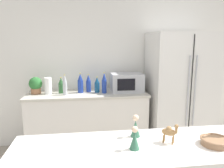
# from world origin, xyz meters

# --- Properties ---
(wall_back) EXTENTS (8.00, 0.06, 2.55)m
(wall_back) POSITION_xyz_m (0.00, 2.73, 1.27)
(wall_back) COLOR white
(wall_back) RESTS_ON ground_plane
(back_counter) EXTENTS (1.78, 0.63, 0.92)m
(back_counter) POSITION_xyz_m (-0.43, 2.40, 0.46)
(back_counter) COLOR silver
(back_counter) RESTS_ON ground_plane
(refrigerator) EXTENTS (0.95, 0.75, 1.81)m
(refrigerator) POSITION_xyz_m (1.00, 2.32, 0.90)
(refrigerator) COLOR silver
(refrigerator) RESTS_ON ground_plane
(potted_plant) EXTENTS (0.19, 0.19, 0.25)m
(potted_plant) POSITION_xyz_m (-1.18, 2.44, 1.05)
(potted_plant) COLOR #9E6B47
(potted_plant) RESTS_ON back_counter
(paper_towel_roll) EXTENTS (0.11, 0.11, 0.24)m
(paper_towel_roll) POSITION_xyz_m (-1.00, 2.41, 1.04)
(paper_towel_roll) COLOR white
(paper_towel_roll) RESTS_ON back_counter
(microwave) EXTENTS (0.48, 0.37, 0.28)m
(microwave) POSITION_xyz_m (0.18, 2.42, 1.06)
(microwave) COLOR #B2B5BA
(microwave) RESTS_ON back_counter
(back_bottle_0) EXTENTS (0.06, 0.06, 0.29)m
(back_bottle_0) POSITION_xyz_m (-0.75, 2.30, 1.06)
(back_bottle_0) COLOR #B2B7BC
(back_bottle_0) RESTS_ON back_counter
(back_bottle_1) EXTENTS (0.08, 0.08, 0.24)m
(back_bottle_1) POSITION_xyz_m (-0.82, 2.43, 1.03)
(back_bottle_1) COLOR #2D6033
(back_bottle_1) RESTS_ON back_counter
(back_bottle_2) EXTENTS (0.07, 0.07, 0.31)m
(back_bottle_2) POSITION_xyz_m (-0.18, 2.35, 1.07)
(back_bottle_2) COLOR navy
(back_bottle_2) RESTS_ON back_counter
(back_bottle_3) EXTENTS (0.08, 0.08, 0.30)m
(back_bottle_3) POSITION_xyz_m (-0.53, 2.43, 1.06)
(back_bottle_3) COLOR navy
(back_bottle_3) RESTS_ON back_counter
(back_bottle_4) EXTENTS (0.08, 0.08, 0.24)m
(back_bottle_4) POSITION_xyz_m (-0.28, 2.41, 1.03)
(back_bottle_4) COLOR navy
(back_bottle_4) RESTS_ON back_counter
(back_bottle_5) EXTENTS (0.07, 0.07, 0.27)m
(back_bottle_5) POSITION_xyz_m (-0.41, 2.48, 1.04)
(back_bottle_5) COLOR navy
(back_bottle_5) RESTS_ON back_counter
(fruit_bowl) EXTENTS (0.19, 0.19, 0.05)m
(fruit_bowl) POSITION_xyz_m (0.37, 0.42, 1.01)
(fruit_bowl) COLOR #8C6647
(fruit_bowl) RESTS_ON bar_counter
(camel_figurine) EXTENTS (0.11, 0.09, 0.14)m
(camel_figurine) POSITION_xyz_m (0.08, 0.49, 1.06)
(camel_figurine) COLOR olive
(camel_figurine) RESTS_ON bar_counter
(wise_man_figurine_blue) EXTENTS (0.07, 0.07, 0.16)m
(wise_man_figurine_blue) POSITION_xyz_m (-0.12, 0.63, 1.05)
(wise_man_figurine_blue) COLOR #33664C
(wise_man_figurine_blue) RESTS_ON bar_counter
(wise_man_figurine_crimson) EXTENTS (0.07, 0.07, 0.16)m
(wise_man_figurine_crimson) POSITION_xyz_m (-0.18, 0.44, 1.05)
(wise_man_figurine_crimson) COLOR #33664C
(wise_man_figurine_crimson) RESTS_ON bar_counter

